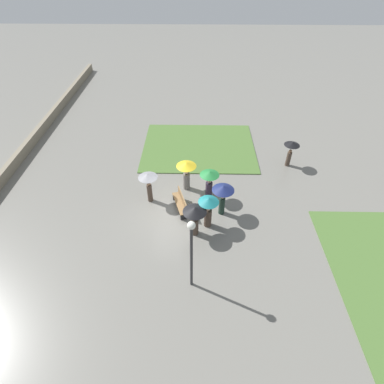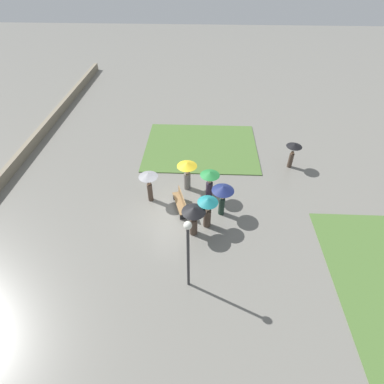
{
  "view_description": "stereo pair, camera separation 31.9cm",
  "coord_description": "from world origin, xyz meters",
  "px_view_note": "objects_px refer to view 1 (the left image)",
  "views": [
    {
      "loc": [
        11.84,
        1.23,
        11.85
      ],
      "look_at": [
        -0.56,
        1.01,
        1.03
      ],
      "focal_mm": 28.0,
      "sensor_mm": 36.0,
      "label": 1
    },
    {
      "loc": [
        11.83,
        1.55,
        11.85
      ],
      "look_at": [
        -0.56,
        1.01,
        1.03
      ],
      "focal_mm": 28.0,
      "sensor_mm": 36.0,
      "label": 2
    }
  ],
  "objects_px": {
    "lamp_post": "(191,247)",
    "lone_walker_far_path": "(291,148)",
    "crowd_person_grey": "(148,181)",
    "crowd_person_teal": "(208,207)",
    "crowd_person_black": "(195,215)",
    "crowd_person_green": "(209,180)",
    "park_bench": "(181,202)",
    "crowd_person_yellow": "(186,170)",
    "crowd_person_navy": "(223,192)"
  },
  "relations": [
    {
      "from": "crowd_person_green",
      "to": "lone_walker_far_path",
      "type": "height_order",
      "value": "crowd_person_green"
    },
    {
      "from": "park_bench",
      "to": "crowd_person_yellow",
      "type": "relative_size",
      "value": 1.01
    },
    {
      "from": "crowd_person_green",
      "to": "crowd_person_teal",
      "type": "height_order",
      "value": "crowd_person_teal"
    },
    {
      "from": "lone_walker_far_path",
      "to": "park_bench",
      "type": "bearing_deg",
      "value": -124.35
    },
    {
      "from": "park_bench",
      "to": "crowd_person_yellow",
      "type": "height_order",
      "value": "crowd_person_yellow"
    },
    {
      "from": "crowd_person_navy",
      "to": "crowd_person_yellow",
      "type": "distance_m",
      "value": 2.89
    },
    {
      "from": "lamp_post",
      "to": "lone_walker_far_path",
      "type": "height_order",
      "value": "lamp_post"
    },
    {
      "from": "crowd_person_yellow",
      "to": "crowd_person_green",
      "type": "bearing_deg",
      "value": -119.15
    },
    {
      "from": "crowd_person_navy",
      "to": "crowd_person_yellow",
      "type": "bearing_deg",
      "value": -35.82
    },
    {
      "from": "crowd_person_navy",
      "to": "crowd_person_grey",
      "type": "bearing_deg",
      "value": -2.4
    },
    {
      "from": "crowd_person_green",
      "to": "crowd_person_navy",
      "type": "distance_m",
      "value": 1.48
    },
    {
      "from": "lamp_post",
      "to": "crowd_person_grey",
      "type": "xyz_separation_m",
      "value": [
        -5.44,
        -2.49,
        -1.12
      ]
    },
    {
      "from": "crowd_person_grey",
      "to": "lone_walker_far_path",
      "type": "relative_size",
      "value": 1.09
    },
    {
      "from": "park_bench",
      "to": "lone_walker_far_path",
      "type": "height_order",
      "value": "lone_walker_far_path"
    },
    {
      "from": "crowd_person_yellow",
      "to": "crowd_person_grey",
      "type": "bearing_deg",
      "value": 121.14
    },
    {
      "from": "park_bench",
      "to": "crowd_person_navy",
      "type": "height_order",
      "value": "crowd_person_navy"
    },
    {
      "from": "crowd_person_green",
      "to": "crowd_person_grey",
      "type": "bearing_deg",
      "value": 127.04
    },
    {
      "from": "crowd_person_grey",
      "to": "crowd_person_yellow",
      "type": "bearing_deg",
      "value": 31.68
    },
    {
      "from": "crowd_person_grey",
      "to": "lone_walker_far_path",
      "type": "xyz_separation_m",
      "value": [
        -3.66,
        8.73,
        -0.16
      ]
    },
    {
      "from": "crowd_person_grey",
      "to": "crowd_person_navy",
      "type": "xyz_separation_m",
      "value": [
        0.93,
        4.06,
        0.03
      ]
    },
    {
      "from": "crowd_person_black",
      "to": "crowd_person_green",
      "type": "xyz_separation_m",
      "value": [
        -2.81,
        0.79,
        -0.06
      ]
    },
    {
      "from": "crowd_person_black",
      "to": "crowd_person_teal",
      "type": "height_order",
      "value": "crowd_person_teal"
    },
    {
      "from": "lone_walker_far_path",
      "to": "crowd_person_green",
      "type": "bearing_deg",
      "value": -124.51
    },
    {
      "from": "park_bench",
      "to": "lamp_post",
      "type": "distance_m",
      "value": 5.3
    },
    {
      "from": "park_bench",
      "to": "crowd_person_black",
      "type": "xyz_separation_m",
      "value": [
        1.81,
        0.78,
        0.87
      ]
    },
    {
      "from": "crowd_person_teal",
      "to": "lone_walker_far_path",
      "type": "distance_m",
      "value": 7.77
    },
    {
      "from": "crowd_person_teal",
      "to": "lone_walker_far_path",
      "type": "height_order",
      "value": "crowd_person_teal"
    },
    {
      "from": "crowd_person_black",
      "to": "crowd_person_teal",
      "type": "distance_m",
      "value": 0.89
    },
    {
      "from": "lamp_post",
      "to": "crowd_person_yellow",
      "type": "distance_m",
      "value": 6.73
    },
    {
      "from": "park_bench",
      "to": "crowd_person_teal",
      "type": "distance_m",
      "value": 2.1
    },
    {
      "from": "crowd_person_grey",
      "to": "crowd_person_teal",
      "type": "height_order",
      "value": "crowd_person_grey"
    },
    {
      "from": "lamp_post",
      "to": "crowd_person_yellow",
      "type": "bearing_deg",
      "value": -176.32
    },
    {
      "from": "crowd_person_grey",
      "to": "park_bench",
      "type": "bearing_deg",
      "value": -16.97
    },
    {
      "from": "lone_walker_far_path",
      "to": "crowd_person_black",
      "type": "bearing_deg",
      "value": -111.31
    },
    {
      "from": "lamp_post",
      "to": "crowd_person_navy",
      "type": "distance_m",
      "value": 4.9
    },
    {
      "from": "lamp_post",
      "to": "lone_walker_far_path",
      "type": "relative_size",
      "value": 2.23
    },
    {
      "from": "lamp_post",
      "to": "crowd_person_grey",
      "type": "height_order",
      "value": "lamp_post"
    },
    {
      "from": "park_bench",
      "to": "lamp_post",
      "type": "height_order",
      "value": "lamp_post"
    },
    {
      "from": "crowd_person_navy",
      "to": "lamp_post",
      "type": "bearing_deg",
      "value": 81.36
    },
    {
      "from": "park_bench",
      "to": "crowd_person_black",
      "type": "bearing_deg",
      "value": 5.57
    },
    {
      "from": "crowd_person_navy",
      "to": "lone_walker_far_path",
      "type": "distance_m",
      "value": 6.56
    },
    {
      "from": "lone_walker_far_path",
      "to": "lamp_post",
      "type": "bearing_deg",
      "value": -100.6
    },
    {
      "from": "lamp_post",
      "to": "lone_walker_far_path",
      "type": "distance_m",
      "value": 11.11
    },
    {
      "from": "crowd_person_green",
      "to": "lone_walker_far_path",
      "type": "relative_size",
      "value": 1.05
    },
    {
      "from": "lamp_post",
      "to": "crowd_person_black",
      "type": "bearing_deg",
      "value": 178.05
    },
    {
      "from": "lamp_post",
      "to": "crowd_person_yellow",
      "type": "xyz_separation_m",
      "value": [
        -6.6,
        -0.42,
        -1.24
      ]
    },
    {
      "from": "crowd_person_teal",
      "to": "crowd_person_yellow",
      "type": "bearing_deg",
      "value": -66.22
    },
    {
      "from": "crowd_person_grey",
      "to": "crowd_person_teal",
      "type": "bearing_deg",
      "value": -27.38
    },
    {
      "from": "crowd_person_teal",
      "to": "park_bench",
      "type": "bearing_deg",
      "value": -38.12
    },
    {
      "from": "lamp_post",
      "to": "crowd_person_yellow",
      "type": "relative_size",
      "value": 2.1
    }
  ]
}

